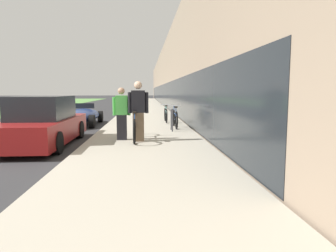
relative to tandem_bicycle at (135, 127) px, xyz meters
name	(u,v)px	position (x,y,z in m)	size (l,w,h in m)	color
sidewalk_slab	(146,108)	(0.33, 18.11, -0.46)	(3.61, 70.00, 0.15)	#B2AA99
storefront_facade	(204,78)	(7.17, 26.11, 2.59)	(10.01, 70.00, 6.26)	gray
lawn_strip	(22,107)	(-12.15, 22.11, -0.52)	(7.91, 70.00, 0.03)	#5B9347
tandem_bicycle	(135,127)	(0.00, 0.00, 0.00)	(0.52, 2.36, 0.91)	black
person_rider	(138,111)	(0.10, -0.29, 0.51)	(0.60, 0.24, 1.78)	brown
person_bystander	(122,114)	(-0.41, 0.02, 0.42)	(0.54, 0.21, 1.60)	black
bike_rack_hoop	(172,117)	(1.30, 2.02, 0.13)	(0.05, 0.60, 0.84)	#4C4C51
cruiser_bike_nearest	(175,118)	(1.53, 3.01, -0.01)	(0.52, 1.84, 0.89)	black
cruiser_bike_middle	(166,115)	(1.29, 5.22, -0.03)	(0.52, 1.67, 0.84)	black
parked_sedan_curbside	(43,123)	(-2.76, 0.03, 0.14)	(1.74, 4.48, 1.49)	maroon
vintage_roadster_curbside	(81,116)	(-2.79, 5.51, -0.08)	(1.68, 4.34, 1.04)	navy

